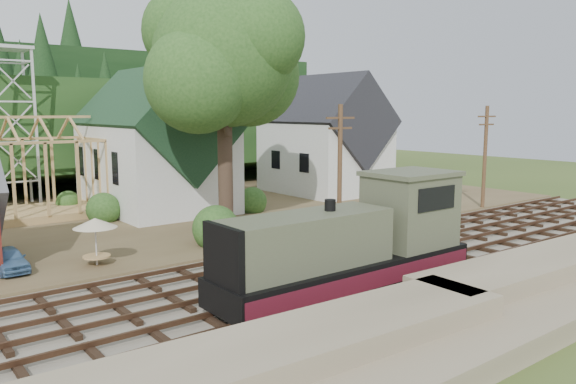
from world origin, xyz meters
TOP-DOWN VIEW (x-y plane):
  - ground at (0.00, 0.00)m, footprint 140.00×140.00m
  - embankment at (0.00, -8.50)m, footprint 64.00×5.00m
  - railroad_bed at (0.00, 0.00)m, footprint 64.00×11.00m
  - village_flat at (0.00, 18.00)m, footprint 64.00×26.00m
  - hillside at (0.00, 42.00)m, footprint 70.00×28.96m
  - ridge at (0.00, 58.00)m, footprint 80.00×20.00m
  - church at (2.00, 19.68)m, footprint 8.40×15.17m
  - farmhouse at (18.00, 19.00)m, footprint 8.40×10.80m
  - timber_frame at (-6.00, 22.00)m, footprint 8.20×6.20m
  - lattice_tower at (-6.00, 28.00)m, footprint 3.20×3.20m
  - big_tree at (2.17, 10.08)m, footprint 10.90×8.40m
  - telegraph_pole_near at (7.00, 5.20)m, footprint 2.20×0.28m
  - telegraph_pole_far at (22.00, 5.20)m, footprint 2.20×0.28m
  - locomotive at (0.28, -3.00)m, footprint 12.02×3.00m
  - car_blue at (-10.59, 8.55)m, footprint 1.42×3.29m
  - car_red at (19.11, 17.32)m, footprint 4.75×3.65m
  - patio_set at (-7.02, 7.11)m, footprint 2.04×2.04m

SIDE VIEW (x-z plane):
  - ground at x=0.00m, z-range 0.00..0.00m
  - embankment at x=0.00m, z-range -0.80..0.80m
  - hillside at x=0.00m, z-range -6.37..6.37m
  - ridge at x=0.00m, z-range -6.00..6.00m
  - railroad_bed at x=0.00m, z-range 0.00..0.16m
  - village_flat at x=0.00m, z-range 0.00..0.30m
  - car_blue at x=-10.59m, z-range 0.30..1.41m
  - car_red at x=19.11m, z-range 0.30..1.50m
  - locomotive at x=0.28m, z-range -0.28..4.53m
  - patio_set at x=-7.02m, z-range 1.10..3.37m
  - timber_frame at x=-6.00m, z-range -0.23..6.76m
  - telegraph_pole_near at x=7.00m, z-range 0.25..8.25m
  - telegraph_pole_far at x=22.00m, z-range 0.25..8.25m
  - farmhouse at x=18.00m, z-range -0.43..10.17m
  - church at x=2.00m, z-range -1.32..11.68m
  - lattice_tower at x=-6.00m, z-range 3.97..16.10m
  - big_tree at x=2.17m, z-range 2.87..17.57m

